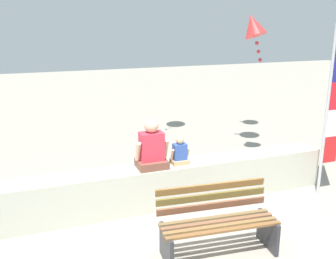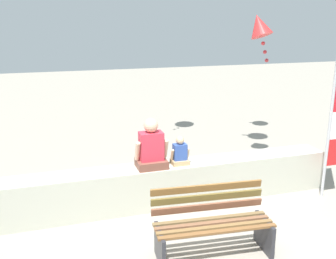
# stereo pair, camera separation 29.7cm
# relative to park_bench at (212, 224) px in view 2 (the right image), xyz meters

# --- Properties ---
(ground_plane) EXTENTS (40.00, 40.00, 0.00)m
(ground_plane) POSITION_rel_park_bench_xyz_m (-0.07, 0.17, -0.41)
(ground_plane) COLOR gray
(seawall_ledge) EXTENTS (5.65, 0.51, 0.70)m
(seawall_ledge) POSITION_rel_park_bench_xyz_m (-0.07, 1.54, -0.06)
(seawall_ledge) COLOR beige
(seawall_ledge) RESTS_ON ground
(park_bench) EXTENTS (1.59, 0.74, 0.88)m
(park_bench) POSITION_rel_park_bench_xyz_m (0.00, 0.00, 0.00)
(park_bench) COLOR brown
(park_bench) RESTS_ON ground
(person_adult) EXTENTS (0.53, 0.39, 0.82)m
(person_adult) POSITION_rel_park_bench_xyz_m (-0.41, 1.51, 0.61)
(person_adult) COLOR brown
(person_adult) RESTS_ON seawall_ledge
(person_child) EXTENTS (0.31, 0.23, 0.48)m
(person_child) POSITION_rel_park_bench_xyz_m (0.07, 1.51, 0.48)
(person_child) COLOR tan
(person_child) RESTS_ON seawall_ledge
(kite_red) EXTENTS (0.72, 0.72, 1.04)m
(kite_red) POSITION_rel_park_bench_xyz_m (2.22, 2.91, 2.47)
(kite_red) COLOR red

